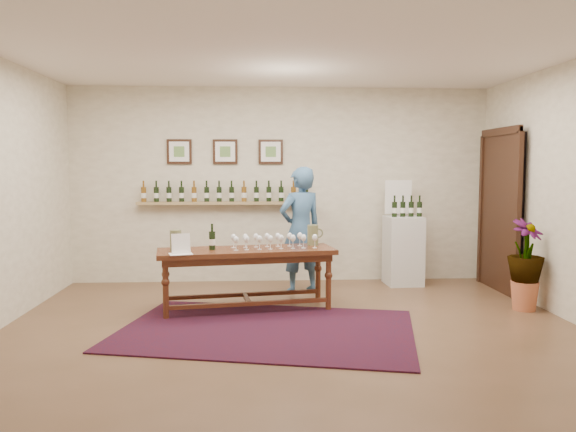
{
  "coord_description": "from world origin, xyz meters",
  "views": [
    {
      "loc": [
        -0.38,
        -5.61,
        1.66
      ],
      "look_at": [
        0.0,
        0.8,
        1.1
      ],
      "focal_mm": 35.0,
      "sensor_mm": 36.0,
      "label": 1
    }
  ],
  "objects": [
    {
      "name": "tasting_table",
      "position": [
        -0.48,
        0.83,
        0.61
      ],
      "size": [
        2.1,
        0.95,
        0.72
      ],
      "rotation": [
        0.0,
        0.0,
        0.15
      ],
      "color": "#451F11",
      "rests_on": "ground"
    },
    {
      "name": "room_shell",
      "position": [
        2.11,
        1.86,
        1.12
      ],
      "size": [
        6.0,
        6.0,
        6.0
      ],
      "color": "#F0E8CC",
      "rests_on": "ground"
    },
    {
      "name": "display_pedestal",
      "position": [
        1.71,
        2.14,
        0.48
      ],
      "size": [
        0.51,
        0.51,
        0.97
      ],
      "primitive_type": "cube",
      "rotation": [
        0.0,
        0.0,
        0.04
      ],
      "color": "silver",
      "rests_on": "ground"
    },
    {
      "name": "person",
      "position": [
        0.22,
        1.71,
        0.83
      ],
      "size": [
        0.72,
        0.61,
        1.67
      ],
      "primitive_type": "imported",
      "rotation": [
        0.0,
        0.0,
        3.56
      ],
      "color": "#375D83",
      "rests_on": "ground"
    },
    {
      "name": "table_bottles",
      "position": [
        -0.88,
        0.82,
        0.88
      ],
      "size": [
        0.31,
        0.21,
        0.31
      ],
      "primitive_type": null,
      "rotation": [
        0.0,
        0.0,
        0.14
      ],
      "color": "black",
      "rests_on": "tasting_table"
    },
    {
      "name": "menu_card",
      "position": [
        -1.19,
        0.49,
        0.83
      ],
      "size": [
        0.28,
        0.23,
        0.22
      ],
      "primitive_type": "cube",
      "rotation": [
        0.0,
        0.0,
        0.26
      ],
      "color": "white",
      "rests_on": "tasting_table"
    },
    {
      "name": "potted_plant",
      "position": [
        2.75,
        0.63,
        0.53
      ],
      "size": [
        0.66,
        0.66,
        0.92
      ],
      "rotation": [
        0.0,
        0.0,
        0.54
      ],
      "color": "#BF643F",
      "rests_on": "ground"
    },
    {
      "name": "table_glasses",
      "position": [
        -0.22,
        0.89,
        0.8
      ],
      "size": [
        1.25,
        0.46,
        0.17
      ],
      "primitive_type": null,
      "rotation": [
        0.0,
        0.0,
        0.15
      ],
      "color": "white",
      "rests_on": "tasting_table"
    },
    {
      "name": "pitcher_left",
      "position": [
        -1.27,
        0.71,
        0.84
      ],
      "size": [
        0.17,
        0.17,
        0.24
      ],
      "primitive_type": null,
      "rotation": [
        0.0,
        0.0,
        0.13
      ],
      "color": "#686C43",
      "rests_on": "tasting_table"
    },
    {
      "name": "info_sign",
      "position": [
        1.67,
        2.3,
        1.23
      ],
      "size": [
        0.39,
        0.04,
        0.53
      ],
      "primitive_type": "cube",
      "rotation": [
        0.0,
        0.0,
        0.04
      ],
      "color": "white",
      "rests_on": "display_pedestal"
    },
    {
      "name": "pitcher_right",
      "position": [
        0.32,
        1.1,
        0.84
      ],
      "size": [
        0.19,
        0.19,
        0.24
      ],
      "primitive_type": null,
      "rotation": [
        0.0,
        0.0,
        0.22
      ],
      "color": "#686C43",
      "rests_on": "tasting_table"
    },
    {
      "name": "rug",
      "position": [
        -0.27,
        -0.02,
        0.01
      ],
      "size": [
        3.3,
        2.57,
        0.02
      ],
      "primitive_type": "cube",
      "rotation": [
        0.0,
        0.0,
        -0.22
      ],
      "color": "#4D0D13",
      "rests_on": "ground"
    },
    {
      "name": "ground",
      "position": [
        0.0,
        0.0,
        0.0
      ],
      "size": [
        6.0,
        6.0,
        0.0
      ],
      "primitive_type": "plane",
      "color": "brown",
      "rests_on": "ground"
    },
    {
      "name": "pedestal_bottles",
      "position": [
        1.74,
        2.09,
        1.13
      ],
      "size": [
        0.33,
        0.1,
        0.33
      ],
      "primitive_type": null,
      "rotation": [
        0.0,
        0.0,
        0.04
      ],
      "color": "black",
      "rests_on": "display_pedestal"
    }
  ]
}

